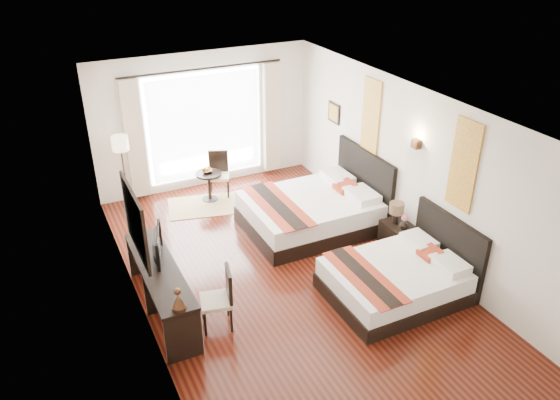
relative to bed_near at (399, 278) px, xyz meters
name	(u,v)px	position (x,y,z in m)	size (l,w,h in m)	color
floor	(286,276)	(-1.31, 1.15, -0.30)	(4.50, 7.50, 0.01)	#390C0A
ceiling	(288,107)	(-1.31, 1.15, 2.50)	(4.50, 7.50, 0.02)	white
wall_headboard	(410,170)	(0.94, 1.15, 1.11)	(0.01, 7.50, 2.80)	silver
wall_desk	(135,232)	(-3.55, 1.15, 1.11)	(0.01, 7.50, 2.80)	silver
wall_window	(204,121)	(-1.31, 4.89, 1.11)	(4.50, 0.01, 2.80)	silver
wall_entry	(467,365)	(-1.31, -2.60, 1.11)	(4.50, 0.01, 2.80)	silver
window_glass	(205,126)	(-1.31, 4.88, 1.01)	(2.40, 0.02, 2.20)	white
sheer_curtain	(206,127)	(-1.31, 4.82, 1.01)	(2.30, 0.02, 2.10)	white
drape_left	(135,140)	(-2.76, 4.78, 0.99)	(0.35, 0.14, 2.35)	beige
drape_right	(272,118)	(0.14, 4.78, 0.99)	(0.35, 0.14, 2.35)	beige
art_panel_near	(464,165)	(0.92, 0.00, 1.66)	(0.03, 0.50, 1.35)	#964115
art_panel_far	(371,117)	(0.92, 2.32, 1.66)	(0.03, 0.50, 1.35)	#964115
wall_sconce	(416,144)	(0.88, 1.01, 1.63)	(0.10, 0.14, 0.14)	#3F2616
mirror_frame	(135,221)	(-3.53, 1.16, 1.26)	(0.04, 1.25, 0.95)	black
mirror_glass	(137,221)	(-3.50, 1.16, 1.26)	(0.01, 1.12, 0.82)	white
bed_near	(399,278)	(0.00, 0.00, 0.00)	(1.99, 1.55, 1.12)	black
bed_far	(314,210)	(-0.16, 2.32, 0.05)	(2.33, 1.81, 1.32)	black
nightstand	(397,237)	(0.72, 1.01, -0.04)	(0.43, 0.53, 0.51)	black
table_lamp	(397,210)	(0.68, 1.06, 0.47)	(0.25, 0.25, 0.39)	black
vase	(404,225)	(0.71, 0.86, 0.28)	(0.14, 0.14, 0.14)	black
console_desk	(161,289)	(-3.30, 1.16, 0.09)	(0.50, 2.20, 0.76)	black
television	(154,245)	(-3.28, 1.42, 0.67)	(0.73, 0.10, 0.42)	black
bronze_figurine	(178,300)	(-3.30, 0.16, 0.60)	(0.18, 0.18, 0.27)	#3F2616
desk_chair	(218,309)	(-2.69, 0.51, -0.01)	(0.51, 0.51, 0.91)	beige
floor_lamp	(121,149)	(-3.09, 4.45, 0.99)	(0.31, 0.31, 1.52)	black
side_table	(209,186)	(-1.53, 4.15, 0.01)	(0.52, 0.52, 0.59)	black
fruit_bowl	(207,171)	(-1.55, 4.18, 0.33)	(0.21, 0.21, 0.05)	#4E381B
window_chair	(219,182)	(-1.28, 4.29, -0.02)	(0.54, 0.54, 0.90)	beige
jute_rug	(204,206)	(-1.73, 3.95, -0.28)	(1.39, 0.94, 0.01)	tan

